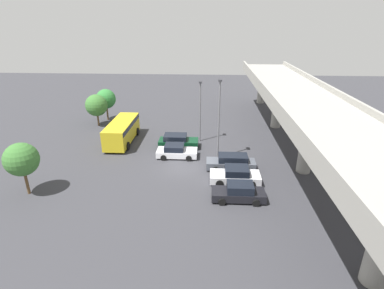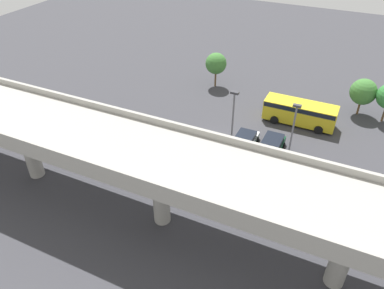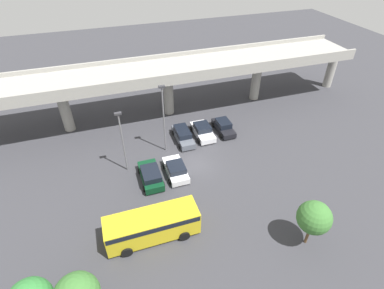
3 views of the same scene
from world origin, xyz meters
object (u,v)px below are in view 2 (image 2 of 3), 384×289
Objects in this scene: lamp_post_near_aisle at (292,134)px; lamp_post_mid_lot at (232,127)px; parked_car_0 at (271,146)px; tree_front_centre at (363,92)px; parked_car_3 at (173,159)px; parked_car_1 at (245,141)px; parked_car_4 at (147,152)px; shuttle_bus at (300,111)px; parked_car_2 at (199,165)px; tree_front_right at (216,64)px.

lamp_post_mid_lot reaches higher than lamp_post_near_aisle.
parked_car_0 is 14.15m from tree_front_centre.
lamp_post_mid_lot is (-5.24, -1.48, 4.21)m from parked_car_3.
lamp_post_mid_lot reaches higher than parked_car_1.
tree_front_centre is (-9.99, -12.10, 2.28)m from parked_car_1.
lamp_post_mid_lot is (-8.14, -1.53, 4.22)m from parked_car_4.
tree_front_centre is at bearing -139.28° from shuttle_bus.
lamp_post_near_aisle is at bearing 63.95° from parked_car_1.
parked_car_3 is 11.35m from lamp_post_near_aisle.
tree_front_centre is at bearing 140.46° from parked_car_1.
lamp_post_near_aisle reaches higher than parked_car_2.
tree_front_right is at bearing -136.82° from parked_car_0.
lamp_post_near_aisle reaches higher than parked_car_1.
tree_front_right reaches higher than parked_car_1.
parked_car_2 is 14.40m from shuttle_bus.
lamp_post_near_aisle is at bearing -65.83° from parked_car_2.
parked_car_4 is at bearing 92.47° from parked_car_2.
tree_front_centre reaches higher than parked_car_2.
shuttle_bus is (-4.07, -7.00, 0.88)m from parked_car_1.
parked_car_4 is 0.98× the size of tree_front_centre.
lamp_post_mid_lot reaches higher than tree_front_right.
tree_front_right reaches higher than parked_car_2.
parked_car_3 is 15.97m from shuttle_bus.
tree_front_right is (5.61, -17.54, 2.47)m from parked_car_2.
parked_car_3 is (8.02, 6.08, -0.03)m from parked_car_0.
tree_front_right is (13.08, -14.19, -1.13)m from lamp_post_near_aisle.
tree_front_centre reaches higher than parked_car_0.
parked_car_4 is 0.59× the size of lamp_post_near_aisle.
parked_car_3 is 23.72m from tree_front_centre.
lamp_post_mid_lot is at bearing -74.20° from parked_car_3.
tree_front_right is at bearing -63.33° from lamp_post_mid_lot.
parked_car_3 is at bearing 94.12° from parked_car_2.
tree_front_right is at bearing 0.95° from tree_front_centre.
lamp_post_mid_lot is at bearing -63.24° from parked_car_2.
parked_car_1 is 6.58m from lamp_post_near_aisle.
tree_front_centre reaches higher than parked_car_3.
lamp_post_near_aisle is at bearing 40.17° from parked_car_0.
parked_car_4 is 0.55× the size of shuttle_bus.
parked_car_2 is 1.08× the size of tree_front_centre.
parked_car_4 is (2.91, 0.05, -0.01)m from parked_car_3.
shuttle_bus is 9.84m from lamp_post_near_aisle.
parked_car_4 is 9.30m from lamp_post_mid_lot.
lamp_post_mid_lot is (-2.56, -1.29, 4.18)m from parked_car_2.
tree_front_right is (8.16, -16.26, -1.71)m from lamp_post_mid_lot.
tree_front_centre is at bearing -35.13° from parked_car_2.
tree_front_centre is at bearing -179.05° from tree_front_right.
parked_car_4 is 17.86m from shuttle_bus.
lamp_post_near_aisle reaches higher than shuttle_bus.
parked_car_4 reaches higher than parked_car_1.
parked_car_1 is 7.93m from parked_car_3.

